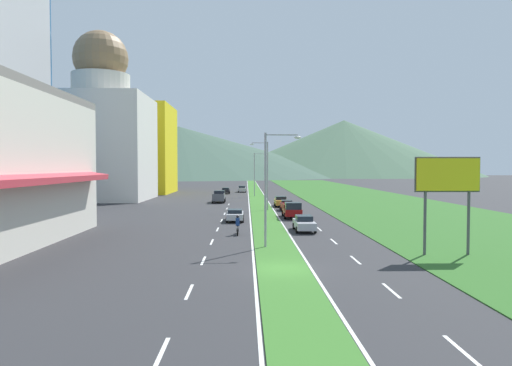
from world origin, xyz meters
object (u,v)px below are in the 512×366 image
Objects in this scene: street_lamp_far at (256,172)px; car_1 at (235,215)px; street_lamp_near at (270,182)px; pickup_truck_1 at (292,210)px; car_5 at (242,189)px; car_3 at (281,201)px; car_2 at (304,223)px; pickup_truck_0 at (219,197)px; billboard_roadside at (448,181)px; motorcycle_rider at (238,227)px; car_4 at (226,191)px; street_lamp_mid at (266,171)px; car_0 at (287,205)px.

street_lamp_far is 1.96× the size of car_1.
pickup_truck_1 is (3.79, 20.22, -4.14)m from street_lamp_near.
car_3 is at bearing -170.94° from car_5.
street_lamp_far is 24.76m from car_3.
car_2 is 37.38m from pickup_truck_0.
car_1 is at bearing 100.20° from street_lamp_near.
car_2 reaches higher than car_1.
motorcycle_rider is (-14.91, 10.19, -4.54)m from billboard_roadside.
car_4 is 25.50m from pickup_truck_0.
car_2 is at bearing -70.74° from motorcycle_rider.
car_1 is 53.31m from car_4.
car_2 is at bearing -163.86° from pickup_truck_0.
billboard_roadside reaches higher than car_1.
street_lamp_mid is 17.10m from pickup_truck_0.
car_5 is at bearing 92.10° from street_lamp_near.
car_5 is at bearing -171.78° from car_0.
car_2 is (-0.16, -20.86, 0.01)m from car_0.
motorcycle_rider is (0.49, -10.45, 0.02)m from car_1.
billboard_roadside is 3.48× the size of motorcycle_rider.
street_lamp_far is 4.56× the size of motorcycle_rider.
motorcycle_rider reaches higher than car_4.
car_1 is 0.86× the size of pickup_truck_1.
street_lamp_far is 31.19m from car_0.
motorcycle_rider is at bearing -93.00° from street_lamp_far.
street_lamp_near is 60.38m from street_lamp_far.
street_lamp_mid reaches higher than car_0.
pickup_truck_1 is (6.87, 3.12, 0.26)m from car_1.
street_lamp_near is 20.98m from pickup_truck_1.
car_2 is 1.07× the size of car_4.
pickup_truck_0 is 1.00× the size of pickup_truck_1.
motorcycle_rider reaches higher than car_5.
street_lamp_near is 77.00m from car_5.
street_lamp_mid reaches higher than car_2.
street_lamp_mid reaches higher than billboard_roadside.
car_3 is (2.65, 6.09, -4.78)m from street_lamp_mid.
street_lamp_mid is 47.06m from car_5.
car_0 is 0.88× the size of car_1.
street_lamp_near reaches higher than car_4.
pickup_truck_0 reaches higher than car_4.
car_3 is at bearing -179.63° from car_2.
car_4 is at bearing -0.09° from pickup_truck_0.
car_4 is at bearing 124.21° from street_lamp_far.
billboard_roadside is 81.90m from car_5.
street_lamp_mid reaches higher than car_3.
car_1 is 0.86× the size of pickup_truck_0.
car_2 is at bearing -82.44° from street_lamp_mid.
street_lamp_far is 43.64m from car_1.
car_4 is (-10.17, 34.03, -0.07)m from car_3.
pickup_truck_0 is at bearing 117.36° from street_lamp_mid.
car_2 is at bearing 66.68° from street_lamp_near.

